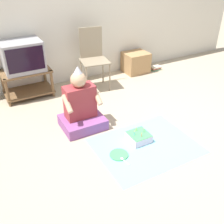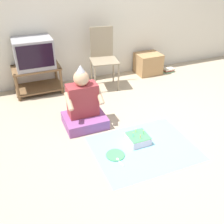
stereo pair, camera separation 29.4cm
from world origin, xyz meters
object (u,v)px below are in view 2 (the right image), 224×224
object	(u,v)px
tv	(34,53)
paper_plate	(115,155)
birthday_cake	(138,139)
person_seated	(83,107)
folding_chair	(103,54)
cardboard_box_stack	(148,64)
book_pile	(168,70)

from	to	relation	value
tv	paper_plate	bearing A→B (deg)	-74.91
birthday_cake	person_seated	bearing A→B (deg)	126.96
folding_chair	paper_plate	xyz separation A→B (m)	(-0.54, -1.79, -0.55)
tv	birthday_cake	world-z (taller)	tv
birthday_cake	paper_plate	size ratio (longest dim) A/B	1.16
birthday_cake	paper_plate	distance (m)	0.37
cardboard_box_stack	paper_plate	bearing A→B (deg)	-127.41
cardboard_box_stack	paper_plate	size ratio (longest dim) A/B	2.09
cardboard_box_stack	birthday_cake	world-z (taller)	cardboard_box_stack
tv	paper_plate	distance (m)	2.13
birthday_cake	cardboard_box_stack	bearing A→B (deg)	57.90
folding_chair	cardboard_box_stack	bearing A→B (deg)	10.56
folding_chair	book_pile	distance (m)	1.46
folding_chair	paper_plate	distance (m)	1.95
folding_chair	book_pile	xyz separation A→B (m)	(1.37, 0.07, -0.52)
tv	cardboard_box_stack	xyz separation A→B (m)	(2.04, 0.01, -0.47)
folding_chair	paper_plate	world-z (taller)	folding_chair
folding_chair	birthday_cake	distance (m)	1.76
tv	folding_chair	xyz separation A→B (m)	(1.07, -0.17, -0.10)
folding_chair	person_seated	size ratio (longest dim) A/B	1.17
cardboard_box_stack	birthday_cake	bearing A→B (deg)	-122.10
book_pile	person_seated	bearing A→B (deg)	-151.40
folding_chair	book_pile	world-z (taller)	folding_chair
folding_chair	paper_plate	bearing A→B (deg)	-106.83
tv	person_seated	xyz separation A→B (m)	(0.40, -1.21, -0.39)
folding_chair	person_seated	distance (m)	1.27
book_pile	birthday_cake	xyz separation A→B (m)	(-1.56, -1.74, 0.02)
folding_chair	person_seated	world-z (taller)	folding_chair
tv	paper_plate	world-z (taller)	tv
book_pile	paper_plate	xyz separation A→B (m)	(-1.91, -1.86, -0.02)
birthday_cake	paper_plate	world-z (taller)	birthday_cake
tv	cardboard_box_stack	distance (m)	2.09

